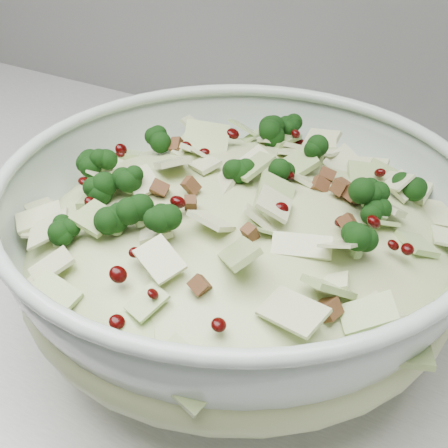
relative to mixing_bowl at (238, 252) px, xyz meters
The scene contains 2 objects.
mixing_bowl is the anchor object (origin of this frame).
salad 0.02m from the mixing_bowl, 75.96° to the right, with size 0.44×0.44×0.15m.
Camera 1 is at (0.07, 1.25, 1.28)m, focal length 50.00 mm.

